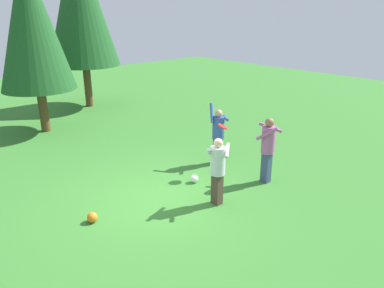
{
  "coord_description": "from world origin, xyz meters",
  "views": [
    {
      "loc": [
        -4.67,
        -6.29,
        4.26
      ],
      "look_at": [
        1.23,
        0.19,
        1.05
      ],
      "focal_mm": 34.5,
      "sensor_mm": 36.0,
      "label": 1
    }
  ],
  "objects_px": {
    "person_thrower": "(218,132)",
    "tree_center": "(31,23)",
    "person_catcher": "(218,166)",
    "ball_orange": "(92,217)",
    "ball_white": "(194,179)",
    "person_bystander": "(268,145)",
    "frisbee": "(223,126)",
    "tree_right": "(80,0)"
  },
  "relations": [
    {
      "from": "frisbee",
      "to": "tree_right",
      "type": "relative_size",
      "value": 0.05
    },
    {
      "from": "ball_white",
      "to": "ball_orange",
      "type": "relative_size",
      "value": 0.95
    },
    {
      "from": "frisbee",
      "to": "ball_white",
      "type": "height_order",
      "value": "frisbee"
    },
    {
      "from": "tree_right",
      "to": "person_thrower",
      "type": "bearing_deg",
      "value": -93.23
    },
    {
      "from": "person_catcher",
      "to": "tree_center",
      "type": "relative_size",
      "value": 0.26
    },
    {
      "from": "person_catcher",
      "to": "frisbee",
      "type": "relative_size",
      "value": 4.32
    },
    {
      "from": "person_catcher",
      "to": "tree_center",
      "type": "bearing_deg",
      "value": 55.74
    },
    {
      "from": "ball_orange",
      "to": "tree_right",
      "type": "xyz_separation_m",
      "value": [
        4.78,
        9.21,
        4.5
      ]
    },
    {
      "from": "person_catcher",
      "to": "ball_white",
      "type": "height_order",
      "value": "person_catcher"
    },
    {
      "from": "person_catcher",
      "to": "ball_orange",
      "type": "relative_size",
      "value": 7.21
    },
    {
      "from": "person_bystander",
      "to": "tree_center",
      "type": "distance_m",
      "value": 8.97
    },
    {
      "from": "frisbee",
      "to": "ball_orange",
      "type": "bearing_deg",
      "value": 177.42
    },
    {
      "from": "person_thrower",
      "to": "person_bystander",
      "type": "relative_size",
      "value": 1.03
    },
    {
      "from": "person_bystander",
      "to": "ball_white",
      "type": "bearing_deg",
      "value": 24.51
    },
    {
      "from": "frisbee",
      "to": "ball_white",
      "type": "xyz_separation_m",
      "value": [
        -0.91,
        0.12,
        -1.26
      ]
    },
    {
      "from": "ball_white",
      "to": "tree_right",
      "type": "relative_size",
      "value": 0.03
    },
    {
      "from": "person_thrower",
      "to": "frisbee",
      "type": "bearing_deg",
      "value": 0.0
    },
    {
      "from": "person_catcher",
      "to": "person_bystander",
      "type": "distance_m",
      "value": 1.78
    },
    {
      "from": "person_bystander",
      "to": "frisbee",
      "type": "relative_size",
      "value": 4.67
    },
    {
      "from": "person_catcher",
      "to": "frisbee",
      "type": "bearing_deg",
      "value": 0.0
    },
    {
      "from": "person_thrower",
      "to": "tree_center",
      "type": "bearing_deg",
      "value": -120.25
    },
    {
      "from": "ball_white",
      "to": "tree_right",
      "type": "xyz_separation_m",
      "value": [
        1.89,
        9.27,
        4.51
      ]
    },
    {
      "from": "person_thrower",
      "to": "tree_center",
      "type": "xyz_separation_m",
      "value": [
        -2.52,
        6.41,
        2.87
      ]
    },
    {
      "from": "person_catcher",
      "to": "person_bystander",
      "type": "relative_size",
      "value": 0.93
    },
    {
      "from": "tree_right",
      "to": "ball_white",
      "type": "bearing_deg",
      "value": -101.53
    },
    {
      "from": "ball_white",
      "to": "person_bystander",
      "type": "bearing_deg",
      "value": -40.67
    },
    {
      "from": "frisbee",
      "to": "ball_white",
      "type": "distance_m",
      "value": 1.56
    },
    {
      "from": "person_thrower",
      "to": "tree_right",
      "type": "bearing_deg",
      "value": -144.9
    },
    {
      "from": "person_catcher",
      "to": "tree_right",
      "type": "distance_m",
      "value": 11.29
    },
    {
      "from": "person_thrower",
      "to": "person_catcher",
      "type": "height_order",
      "value": "person_thrower"
    },
    {
      "from": "person_bystander",
      "to": "ball_white",
      "type": "relative_size",
      "value": 8.23
    },
    {
      "from": "person_catcher",
      "to": "person_bystander",
      "type": "bearing_deg",
      "value": -41.29
    },
    {
      "from": "person_catcher",
      "to": "ball_orange",
      "type": "xyz_separation_m",
      "value": [
        -2.53,
        1.22,
        -0.83
      ]
    },
    {
      "from": "tree_center",
      "to": "person_bystander",
      "type": "bearing_deg",
      "value": -72.68
    },
    {
      "from": "person_thrower",
      "to": "ball_white",
      "type": "relative_size",
      "value": 8.46
    },
    {
      "from": "person_thrower",
      "to": "ball_orange",
      "type": "bearing_deg",
      "value": -45.72
    },
    {
      "from": "person_thrower",
      "to": "person_catcher",
      "type": "relative_size",
      "value": 1.11
    },
    {
      "from": "tree_right",
      "to": "ball_orange",
      "type": "bearing_deg",
      "value": -117.42
    },
    {
      "from": "person_thrower",
      "to": "ball_white",
      "type": "bearing_deg",
      "value": -31.88
    },
    {
      "from": "person_catcher",
      "to": "ball_orange",
      "type": "distance_m",
      "value": 2.93
    },
    {
      "from": "frisbee",
      "to": "person_thrower",
      "type": "bearing_deg",
      "value": 51.67
    },
    {
      "from": "person_thrower",
      "to": "ball_white",
      "type": "distance_m",
      "value": 1.71
    }
  ]
}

